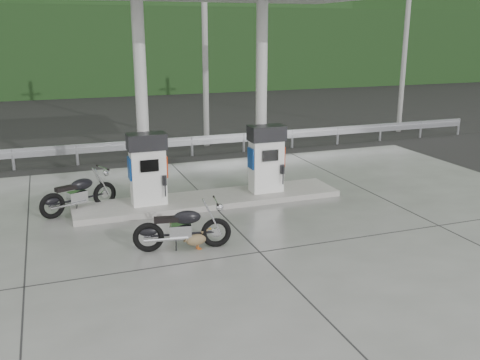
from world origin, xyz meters
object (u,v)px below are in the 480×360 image
object	(u,v)px
gas_pump_right	(266,159)
motorcycle_right	(182,229)
gas_pump_left	(148,169)
motorcycle_left	(79,194)
duck	(196,240)

from	to	relation	value
gas_pump_right	motorcycle_right	world-z (taller)	gas_pump_right
gas_pump_left	motorcycle_right	distance (m)	2.86
motorcycle_left	motorcycle_right	distance (m)	3.68
motorcycle_left	duck	bearing A→B (deg)	-80.51
gas_pump_right	duck	world-z (taller)	gas_pump_right
gas_pump_left	gas_pump_right	size ratio (longest dim) A/B	1.00
gas_pump_left	motorcycle_left	bearing A→B (deg)	166.68
gas_pump_left	motorcycle_right	xyz separation A→B (m)	(0.17, -2.79, -0.60)
gas_pump_left	gas_pump_right	bearing A→B (deg)	0.00
duck	gas_pump_right	bearing A→B (deg)	37.11
gas_pump_right	motorcycle_left	world-z (taller)	gas_pump_right
gas_pump_left	gas_pump_right	xyz separation A→B (m)	(3.20, 0.00, 0.00)
gas_pump_right	motorcycle_right	bearing A→B (deg)	-137.37
motorcycle_left	gas_pump_right	bearing A→B (deg)	-27.69
motorcycle_left	gas_pump_left	bearing A→B (deg)	-36.36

